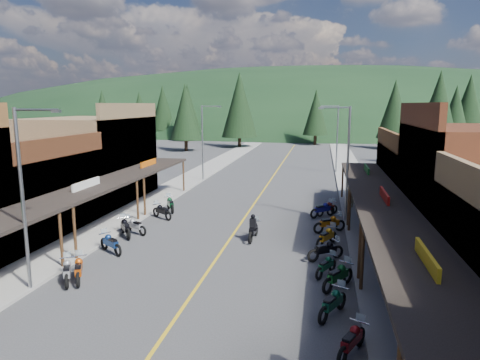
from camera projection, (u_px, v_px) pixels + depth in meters
The scene contains 42 objects.
ground at pixel (219, 255), 23.35m from camera, with size 220.00×220.00×0.00m, color #38383A.
centerline at pixel (266, 186), 42.69m from camera, with size 0.15×90.00×0.01m, color gold.
sidewalk_west at pixel (183, 183), 44.28m from camera, with size 3.40×94.00×0.15m, color gray.
sidewalk_east at pixel (356, 189), 41.07m from camera, with size 3.40×94.00×0.15m, color gray.
shop_west_2 at pixel (14, 194), 27.09m from camera, with size 10.90×9.00×6.20m.
shop_west_3 at pixel (92, 159), 36.20m from camera, with size 10.90×10.20×8.20m.
shop_east_3 at pixel (438, 182), 31.29m from camera, with size 10.90×10.20×6.20m.
streetlight_0 at pixel (25, 192), 18.05m from camera, with size 2.16×0.18×8.00m.
streetlight_1 at pixel (204, 139), 45.12m from camera, with size 2.16×0.18×8.00m.
streetlight_2 at pixel (346, 159), 29.02m from camera, with size 2.16×0.18×8.00m.
streetlight_3 at pixel (336, 136), 50.29m from camera, with size 2.16×0.18×8.00m.
ridge_hill at pixel (307, 127), 153.90m from camera, with size 310.00×140.00×60.00m, color black.
pine_0 at pixel (103, 112), 89.55m from camera, with size 5.04×5.04×11.00m.
pine_1 at pixel (188, 108), 94.20m from camera, with size 5.88×5.88×12.50m.
pine_2 at pixel (240, 105), 79.88m from camera, with size 6.72×6.72×14.00m.
pine_3 at pixel (316, 112), 85.29m from camera, with size 5.04×5.04×11.00m.
pine_4 at pixel (394, 109), 76.78m from camera, with size 5.88×5.88×12.50m.
pine_5 at pixel (469, 105), 85.29m from camera, with size 6.72×6.72×14.00m.
pine_7 at pixel (163, 108), 101.48m from camera, with size 5.88×5.88×12.50m.
pine_8 at pixel (140, 118), 65.04m from camera, with size 4.48×4.48×10.00m.
pine_9 at pixel (455, 116), 61.31m from camera, with size 4.93×4.93×10.80m.
pine_10 at pixel (185, 112), 73.83m from camera, with size 5.38×5.38×11.60m.
pine_11 at pixel (438, 111), 55.14m from camera, with size 5.82×5.82×12.40m.
bike_west_5 at pixel (67, 270), 19.63m from camera, with size 0.71×2.12×1.21m, color #999A9E, non-canonical shape.
bike_west_6 at pixel (79, 268), 19.82m from camera, with size 0.72×2.16×1.24m, color #CA4D0E, non-canonical shape.
bike_west_7 at pixel (111, 242), 23.53m from camera, with size 0.72×2.16×1.23m, color navy, non-canonical shape.
bike_west_8 at pixel (125, 227), 26.44m from camera, with size 0.75×2.25×1.28m, color black, non-canonical shape.
bike_west_9 at pixel (135, 225), 27.03m from camera, with size 0.68×2.04×1.17m, color #A3A2A7, non-canonical shape.
bike_west_10 at pixel (162, 211), 30.60m from camera, with size 0.70×2.10×1.20m, color black, non-canonical shape.
bike_west_11 at pixel (170, 203), 32.61m from camera, with size 0.75×2.26×1.29m, color #0B391D, non-canonical shape.
bike_east_4 at pixel (352, 339), 13.89m from camera, with size 0.68×2.05×1.17m, color maroon, non-canonical shape.
bike_east_5 at pixel (333, 302), 16.45m from camera, with size 0.72×2.16×1.24m, color #0C402A, non-canonical shape.
bike_east_6 at pixel (338, 275), 18.98m from camera, with size 0.75×2.25×1.29m, color #0D451A, non-canonical shape.
bike_east_7 at pixel (326, 265), 20.44m from camera, with size 0.63×1.89×1.08m, color #0E4929, non-canonical shape.
bike_east_8 at pixel (326, 249), 22.46m from camera, with size 0.71×2.14×1.22m, color black, non-canonical shape.
bike_east_9 at pixel (327, 236), 24.61m from camera, with size 0.74×2.21×1.27m, color #C27C0D, non-canonical shape.
bike_east_10 at pixel (330, 223), 27.31m from camera, with size 0.76×2.28×1.30m, color #A2560B, non-canonical shape.
bike_east_11 at pixel (323, 209), 31.02m from camera, with size 0.74×2.22×1.27m, color navy, non-canonical shape.
bike_east_12 at pixel (327, 208), 31.53m from camera, with size 0.70×2.09×1.19m, color maroon, non-canonical shape.
rider_on_bike at pixel (253, 229), 25.81m from camera, with size 0.86×2.24×1.67m.
pedestrian_east_a at pixel (398, 278), 17.48m from camera, with size 0.70×0.46×1.93m, color #2C2132.
pedestrian_east_b at pixel (353, 196), 33.48m from camera, with size 0.84×0.48×1.73m, color brown.
Camera 1 is at (5.30, -21.66, 8.13)m, focal length 32.00 mm.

